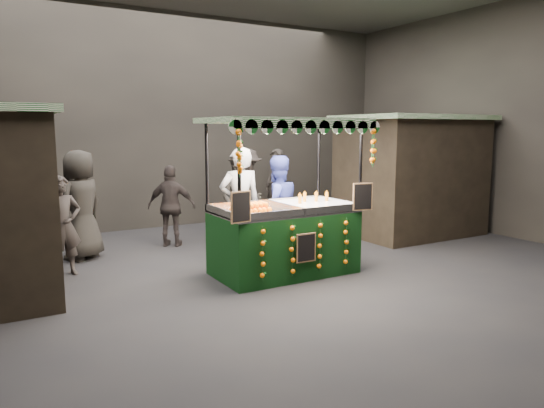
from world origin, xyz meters
TOP-DOWN VIEW (x-y plane):
  - ground at (0.00, 0.00)m, footprint 12.00×12.00m
  - market_hall at (0.00, 0.00)m, footprint 12.10×10.10m
  - neighbour_stall_right at (4.40, 1.50)m, footprint 3.00×2.20m
  - juice_stall at (0.33, 0.13)m, footprint 2.55×1.50m
  - vendor_grey at (0.06, 1.21)m, footprint 0.80×0.60m
  - vendor_blue at (0.73, 1.09)m, footprint 0.92×0.73m
  - shopper_0 at (-2.75, 1.80)m, footprint 0.65×0.49m
  - shopper_1 at (0.65, 2.34)m, footprint 1.10×1.11m
  - shopper_2 at (-0.60, 2.93)m, footprint 1.00×0.85m
  - shopper_3 at (1.05, 2.93)m, footprint 1.17×1.42m
  - shopper_4 at (-2.31, 2.74)m, footprint 1.13×1.07m
  - shopper_5 at (4.50, 2.77)m, footprint 1.24×1.38m
  - shopper_6 at (2.47, 4.06)m, footprint 0.57×0.75m

SIDE VIEW (x-z plane):
  - ground at x=0.00m, z-range 0.00..0.00m
  - shopper_5 at x=4.50m, z-range 0.00..1.53m
  - juice_stall at x=0.33m, z-range -0.47..2.00m
  - shopper_0 at x=-2.75m, z-range 0.00..1.59m
  - shopper_2 at x=-0.60m, z-range 0.00..1.61m
  - shopper_1 at x=0.65m, z-range 0.00..1.81m
  - shopper_6 at x=2.47m, z-range 0.00..1.83m
  - vendor_blue at x=0.73m, z-range 0.00..1.84m
  - shopper_3 at x=1.05m, z-range 0.00..1.92m
  - shopper_4 at x=-2.31m, z-range 0.00..1.95m
  - vendor_grey at x=0.06m, z-range 0.00..2.00m
  - neighbour_stall_right at x=4.40m, z-range 0.01..2.61m
  - market_hall at x=0.00m, z-range 0.86..5.91m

